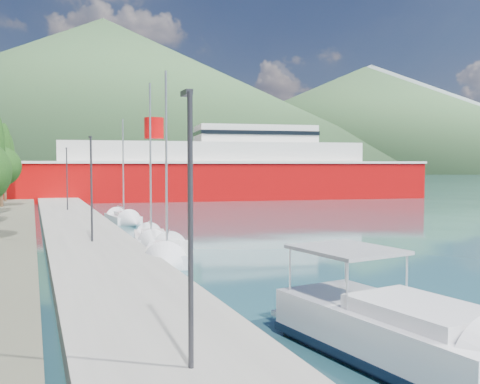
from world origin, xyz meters
name	(u,v)px	position (x,y,z in m)	size (l,w,h in m)	color
ground	(85,185)	(0.00, 120.00, 0.00)	(1400.00, 1400.00, 0.00)	#224D55
quay	(77,226)	(-9.00, 26.00, 0.40)	(5.00, 88.00, 0.80)	gray
hills_far	(165,104)	(138.59, 618.73, 77.39)	(1480.00, 900.00, 180.00)	gray
hills_near	(188,105)	(98.04, 372.50, 49.18)	(1010.00, 520.00, 115.00)	#375A33
lamp_posts	(90,184)	(-9.00, 15.18, 4.08)	(0.15, 43.88, 6.06)	#2D2D33
motor_cruiser	(447,359)	(-3.00, -7.32, 0.59)	(4.31, 10.06, 3.59)	black
sailboat_near	(165,261)	(-5.90, 9.35, 0.30)	(4.40, 8.05, 11.09)	silver
sailboat_mid	(152,244)	(-5.23, 15.69, 0.28)	(3.25, 8.05, 11.26)	silver
sailboat_far	(128,221)	(-4.41, 29.78, 0.29)	(2.86, 7.07, 10.12)	silver
ferry	(215,173)	(13.77, 59.89, 3.88)	(65.43, 22.81, 12.74)	#A40607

